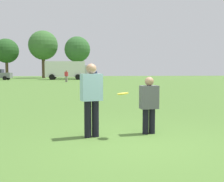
{
  "coord_description": "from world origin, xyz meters",
  "views": [
    {
      "loc": [
        -1.19,
        -5.78,
        1.61
      ],
      "look_at": [
        -0.33,
        1.82,
        1.02
      ],
      "focal_mm": 42.58,
      "sensor_mm": 36.0,
      "label": 1
    }
  ],
  "objects_px": {
    "player_defender": "(149,102)",
    "bystander_field_marshal": "(66,75)",
    "traffic_cone": "(156,97)",
    "box_truck": "(69,70)",
    "bystander_far_jogger": "(95,75)",
    "frisbee": "(123,94)",
    "player_thrower": "(91,96)"
  },
  "relations": [
    {
      "from": "player_defender",
      "to": "frisbee",
      "type": "xyz_separation_m",
      "value": [
        -0.72,
        -0.3,
        0.26
      ]
    },
    {
      "from": "bystander_field_marshal",
      "to": "player_thrower",
      "type": "bearing_deg",
      "value": -85.56
    },
    {
      "from": "player_defender",
      "to": "bystander_field_marshal",
      "type": "bearing_deg",
      "value": 97.15
    },
    {
      "from": "frisbee",
      "to": "box_truck",
      "type": "relative_size",
      "value": 0.03
    },
    {
      "from": "player_thrower",
      "to": "box_truck",
      "type": "distance_m",
      "value": 41.14
    },
    {
      "from": "player_defender",
      "to": "box_truck",
      "type": "bearing_deg",
      "value": 95.54
    },
    {
      "from": "traffic_cone",
      "to": "bystander_field_marshal",
      "type": "distance_m",
      "value": 24.9
    },
    {
      "from": "player_thrower",
      "to": "frisbee",
      "type": "bearing_deg",
      "value": -9.6
    },
    {
      "from": "player_thrower",
      "to": "bystander_field_marshal",
      "type": "bearing_deg",
      "value": 94.44
    },
    {
      "from": "player_thrower",
      "to": "player_defender",
      "type": "bearing_deg",
      "value": 6.98
    },
    {
      "from": "player_defender",
      "to": "traffic_cone",
      "type": "xyz_separation_m",
      "value": [
        2.08,
        6.75,
        -0.58
      ]
    },
    {
      "from": "player_thrower",
      "to": "bystander_field_marshal",
      "type": "xyz_separation_m",
      "value": [
        -2.42,
        31.09,
        -0.08
      ]
    },
    {
      "from": "player_thrower",
      "to": "box_truck",
      "type": "bearing_deg",
      "value": 93.49
    },
    {
      "from": "traffic_cone",
      "to": "bystander_field_marshal",
      "type": "xyz_separation_m",
      "value": [
        -5.95,
        24.17,
        0.69
      ]
    },
    {
      "from": "player_thrower",
      "to": "bystander_far_jogger",
      "type": "xyz_separation_m",
      "value": [
        1.63,
        31.43,
        -0.03
      ]
    },
    {
      "from": "player_thrower",
      "to": "box_truck",
      "type": "xyz_separation_m",
      "value": [
        -2.51,
        41.06,
        0.75
      ]
    },
    {
      "from": "bystander_far_jogger",
      "to": "bystander_field_marshal",
      "type": "bearing_deg",
      "value": -175.33
    },
    {
      "from": "player_thrower",
      "to": "box_truck",
      "type": "relative_size",
      "value": 0.21
    },
    {
      "from": "frisbee",
      "to": "bystander_field_marshal",
      "type": "height_order",
      "value": "bystander_field_marshal"
    },
    {
      "from": "player_defender",
      "to": "bystander_far_jogger",
      "type": "relative_size",
      "value": 0.84
    },
    {
      "from": "traffic_cone",
      "to": "bystander_field_marshal",
      "type": "height_order",
      "value": "bystander_field_marshal"
    },
    {
      "from": "frisbee",
      "to": "bystander_field_marshal",
      "type": "distance_m",
      "value": 31.38
    },
    {
      "from": "traffic_cone",
      "to": "bystander_far_jogger",
      "type": "height_order",
      "value": "bystander_far_jogger"
    },
    {
      "from": "traffic_cone",
      "to": "bystander_field_marshal",
      "type": "bearing_deg",
      "value": 103.84
    },
    {
      "from": "bystander_far_jogger",
      "to": "box_truck",
      "type": "bearing_deg",
      "value": 113.25
    },
    {
      "from": "player_defender",
      "to": "box_truck",
      "type": "distance_m",
      "value": 41.08
    },
    {
      "from": "frisbee",
      "to": "player_thrower",
      "type": "bearing_deg",
      "value": 170.4
    },
    {
      "from": "frisbee",
      "to": "traffic_cone",
      "type": "distance_m",
      "value": 7.63
    },
    {
      "from": "player_defender",
      "to": "box_truck",
      "type": "height_order",
      "value": "box_truck"
    },
    {
      "from": "traffic_cone",
      "to": "box_truck",
      "type": "distance_m",
      "value": 34.69
    },
    {
      "from": "frisbee",
      "to": "box_truck",
      "type": "xyz_separation_m",
      "value": [
        -3.25,
        41.18,
        0.69
      ]
    },
    {
      "from": "bystander_far_jogger",
      "to": "bystander_field_marshal",
      "type": "height_order",
      "value": "bystander_far_jogger"
    }
  ]
}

